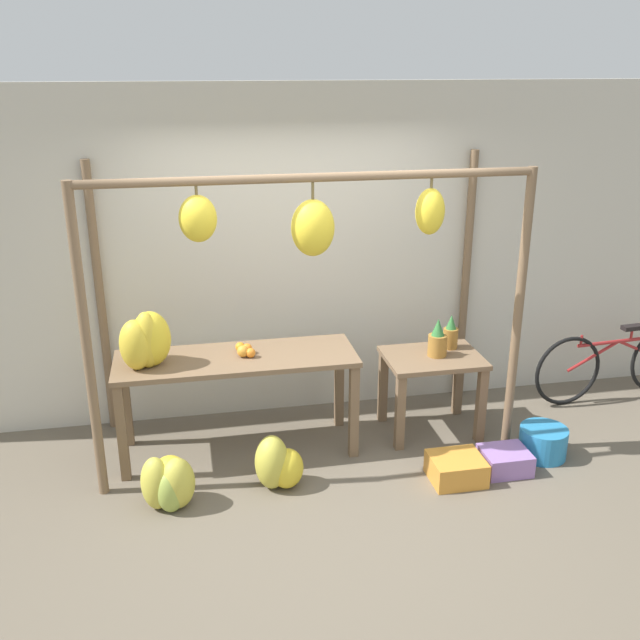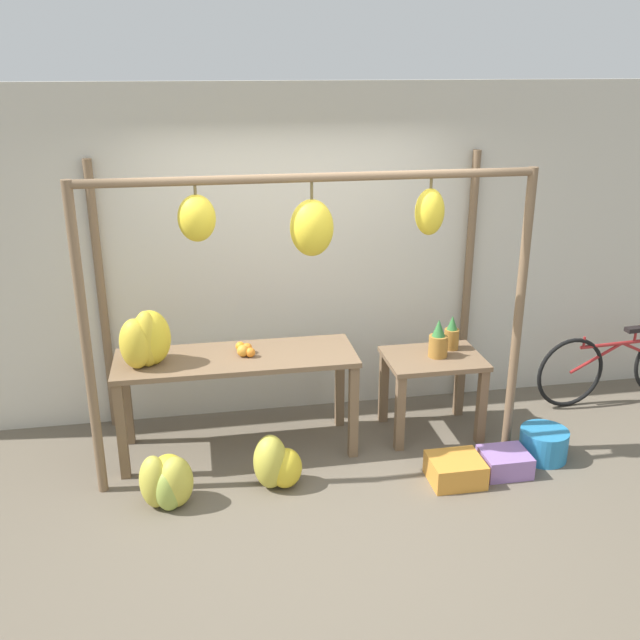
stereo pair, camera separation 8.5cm
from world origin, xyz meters
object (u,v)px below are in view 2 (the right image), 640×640
at_px(orange_pile, 245,350).
at_px(fruit_crate_purple, 504,462).
at_px(parked_bicycle, 619,365).
at_px(banana_pile_ground_left, 168,482).
at_px(pineapple_cluster, 442,340).
at_px(fruit_crate_white, 455,470).
at_px(banana_pile_on_table, 145,340).
at_px(banana_pile_ground_right, 276,464).
at_px(blue_bucket, 543,444).

relative_size(orange_pile, fruit_crate_purple, 0.60).
distance_m(parked_bicycle, fruit_crate_purple, 1.82).
bearing_deg(banana_pile_ground_left, pineapple_cluster, 18.26).
bearing_deg(fruit_crate_white, banana_pile_ground_left, 178.17).
bearing_deg(banana_pile_on_table, banana_pile_ground_left, -79.68).
height_order(banana_pile_on_table, banana_pile_ground_left, banana_pile_on_table).
xyz_separation_m(orange_pile, banana_pile_ground_right, (0.16, -0.60, -0.67)).
bearing_deg(orange_pile, pineapple_cluster, 1.17).
xyz_separation_m(orange_pile, blue_bucket, (2.27, -0.57, -0.73)).
relative_size(banana_pile_ground_right, fruit_crate_purple, 1.22).
bearing_deg(fruit_crate_white, banana_pile_ground_right, 172.70).
bearing_deg(blue_bucket, orange_pile, 165.80).
height_order(pineapple_cluster, blue_bucket, pineapple_cluster).
bearing_deg(parked_bicycle, fruit_crate_purple, -147.22).
xyz_separation_m(banana_pile_on_table, orange_pile, (0.73, 0.06, -0.15)).
bearing_deg(banana_pile_ground_right, fruit_crate_white, -7.30).
bearing_deg(banana_pile_ground_left, banana_pile_ground_right, 7.49).
xyz_separation_m(blue_bucket, parked_bicycle, (1.13, 0.83, 0.22)).
height_order(banana_pile_ground_left, blue_bucket, banana_pile_ground_left).
distance_m(pineapple_cluster, banana_pile_ground_left, 2.42).
bearing_deg(fruit_crate_white, blue_bucket, 13.65).
bearing_deg(parked_bicycle, banana_pile_on_table, -175.56).
bearing_deg(orange_pile, banana_pile_ground_right, -75.32).
height_order(parked_bicycle, fruit_crate_purple, parked_bicycle).
relative_size(banana_pile_on_table, parked_bicycle, 0.27).
bearing_deg(fruit_crate_purple, blue_bucket, 20.25).
distance_m(banana_pile_ground_left, parked_bicycle, 4.13).
relative_size(banana_pile_on_table, blue_bucket, 1.20).
height_order(banana_pile_ground_right, fruit_crate_purple, banana_pile_ground_right).
relative_size(banana_pile_ground_left, fruit_crate_purple, 1.33).
relative_size(pineapple_cluster, banana_pile_ground_left, 0.68).
bearing_deg(orange_pile, fruit_crate_purple, -20.81).
xyz_separation_m(fruit_crate_white, blue_bucket, (0.80, 0.19, 0.03)).
bearing_deg(fruit_crate_purple, banana_pile_ground_right, 176.12).
height_order(orange_pile, banana_pile_ground_right, orange_pile).
xyz_separation_m(orange_pile, parked_bicycle, (3.40, 0.26, -0.51)).
bearing_deg(pineapple_cluster, banana_pile_on_table, -177.74).
xyz_separation_m(banana_pile_ground_right, parked_bicycle, (3.24, 0.86, 0.16)).
xyz_separation_m(banana_pile_ground_left, banana_pile_ground_right, (0.77, 0.10, -0.00)).
relative_size(orange_pile, pineapple_cluster, 0.66).
distance_m(pineapple_cluster, banana_pile_ground_right, 1.70).
xyz_separation_m(banana_pile_on_table, banana_pile_ground_left, (0.12, -0.64, -0.82)).
bearing_deg(pineapple_cluster, fruit_crate_purple, -69.66).
distance_m(banana_pile_on_table, banana_pile_ground_left, 1.05).
bearing_deg(banana_pile_on_table, orange_pile, 4.66).
xyz_separation_m(parked_bicycle, fruit_crate_purple, (-1.51, -0.98, -0.26)).
height_order(banana_pile_ground_right, blue_bucket, banana_pile_ground_right).
relative_size(banana_pile_on_table, orange_pile, 2.13).
bearing_deg(blue_bucket, parked_bicycle, 36.41).
bearing_deg(fruit_crate_purple, pineapple_cluster, 110.34).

